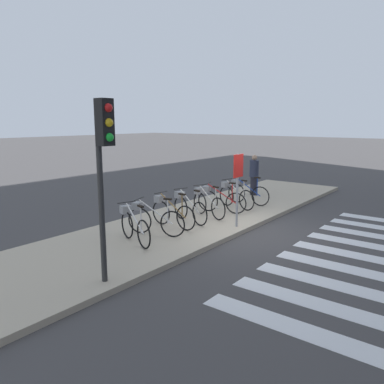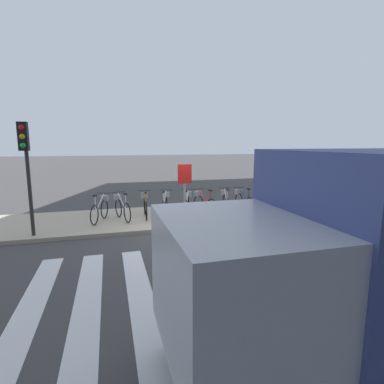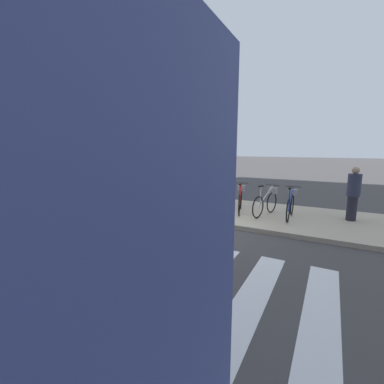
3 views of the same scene
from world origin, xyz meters
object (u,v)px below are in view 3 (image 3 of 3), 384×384
object	(u,v)px
parked_bicycle_6	(267,201)
parked_bicycle_7	(291,204)
parked_bicycle_0	(150,190)
parked_bicycle_1	(165,191)
parked_bicycle_5	(240,198)
traffic_light	(87,142)
parked_bicycle_4	(223,197)
sign_post	(194,173)
parked_bicycle_3	(202,194)
pedestrian	(353,193)
parked_bicycle_2	(185,192)

from	to	relation	value
parked_bicycle_6	parked_bicycle_7	size ratio (longest dim) A/B	0.98
parked_bicycle_0	parked_bicycle_1	xyz separation A→B (m)	(0.69, 0.05, 0.00)
parked_bicycle_1	parked_bicycle_5	bearing A→B (deg)	-0.11
parked_bicycle_7	traffic_light	distance (m)	7.33
parked_bicycle_0	parked_bicycle_4	world-z (taller)	same
parked_bicycle_4	sign_post	xyz separation A→B (m)	(-0.42, -1.28, 0.89)
parked_bicycle_3	pedestrian	bearing A→B (deg)	4.96
parked_bicycle_5	sign_post	size ratio (longest dim) A/B	0.78
parked_bicycle_1	parked_bicycle_2	size ratio (longest dim) A/B	0.97
parked_bicycle_4	parked_bicycle_7	distance (m)	2.16
parked_bicycle_2	parked_bicycle_3	world-z (taller)	same
parked_bicycle_3	parked_bicycle_7	world-z (taller)	same
parked_bicycle_2	parked_bicycle_7	world-z (taller)	same
pedestrian	traffic_light	xyz separation A→B (m)	(-8.54, -1.80, 1.47)
parked_bicycle_6	pedestrian	xyz separation A→B (m)	(2.26, 0.51, 0.37)
parked_bicycle_2	traffic_light	size ratio (longest dim) A/B	0.50
pedestrian	sign_post	distance (m)	4.52
parked_bicycle_2	parked_bicycle_7	bearing A→B (deg)	-2.89
parked_bicycle_5	sign_post	bearing A→B (deg)	-129.26
parked_bicycle_6	parked_bicycle_0	bearing A→B (deg)	-179.87
pedestrian	sign_post	size ratio (longest dim) A/B	0.79
parked_bicycle_4	parked_bicycle_5	xyz separation A→B (m)	(0.62, -0.01, 0.00)
parked_bicycle_4	pedestrian	xyz separation A→B (m)	(3.72, 0.47, 0.37)
parked_bicycle_5	parked_bicycle_7	distance (m)	1.55
parked_bicycle_0	parked_bicycle_5	size ratio (longest dim) A/B	0.98
parked_bicycle_6	sign_post	world-z (taller)	sign_post
parked_bicycle_4	parked_bicycle_7	world-z (taller)	same
parked_bicycle_1	parked_bicycle_0	bearing A→B (deg)	-175.69
parked_bicycle_6	traffic_light	distance (m)	6.67
parked_bicycle_1	parked_bicycle_3	xyz separation A→B (m)	(1.52, 0.08, 0.00)
parked_bicycle_3	parked_bicycle_0	bearing A→B (deg)	-176.57
parked_bicycle_0	sign_post	size ratio (longest dim) A/B	0.77
parked_bicycle_4	sign_post	size ratio (longest dim) A/B	0.77
parked_bicycle_4	traffic_light	world-z (taller)	traffic_light
pedestrian	parked_bicycle_2	bearing A→B (deg)	-176.12
parked_bicycle_0	parked_bicycle_7	world-z (taller)	same
parked_bicycle_4	traffic_light	size ratio (longest dim) A/B	0.47
parked_bicycle_7	pedestrian	distance (m)	1.69
parked_bicycle_5	traffic_light	bearing A→B (deg)	-166.29
parked_bicycle_4	parked_bicycle_7	size ratio (longest dim) A/B	0.96
parked_bicycle_1	parked_bicycle_3	size ratio (longest dim) A/B	1.00
parked_bicycle_6	parked_bicycle_3	bearing A→B (deg)	176.91
parked_bicycle_1	parked_bicycle_3	distance (m)	1.52
parked_bicycle_2	parked_bicycle_5	bearing A→B (deg)	-3.34
parked_bicycle_4	traffic_light	distance (m)	5.33
parked_bicycle_3	sign_post	distance (m)	1.67
parked_bicycle_4	parked_bicycle_6	xyz separation A→B (m)	(1.46, -0.05, 0.00)
parked_bicycle_3	traffic_light	bearing A→B (deg)	-160.61
parked_bicycle_1	parked_bicycle_7	xyz separation A→B (m)	(4.49, -0.07, 0.00)
parked_bicycle_0	parked_bicycle_1	world-z (taller)	same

